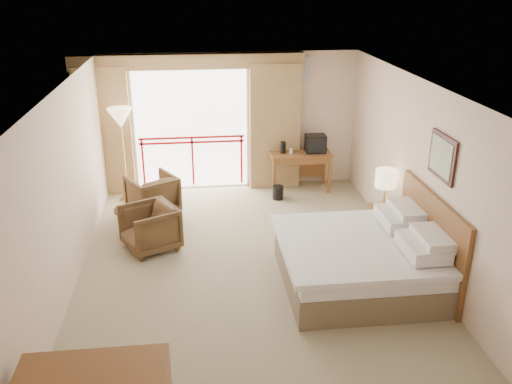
{
  "coord_description": "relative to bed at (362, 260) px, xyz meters",
  "views": [
    {
      "loc": [
        -0.74,
        -7.01,
        4.08
      ],
      "look_at": [
        0.13,
        0.4,
        1.06
      ],
      "focal_mm": 38.0,
      "sensor_mm": 36.0,
      "label": 1
    }
  ],
  "objects": [
    {
      "name": "floor",
      "position": [
        -1.5,
        0.6,
        -0.38
      ],
      "size": [
        7.0,
        7.0,
        0.0
      ],
      "primitive_type": "plane",
      "color": "gray",
      "rests_on": "ground"
    },
    {
      "name": "ceiling",
      "position": [
        -1.5,
        0.6,
        2.32
      ],
      "size": [
        7.0,
        7.0,
        0.0
      ],
      "primitive_type": "plane",
      "rotation": [
        3.14,
        0.0,
        0.0
      ],
      "color": "white",
      "rests_on": "wall_back"
    },
    {
      "name": "wall_back",
      "position": [
        -1.5,
        4.1,
        0.97
      ],
      "size": [
        5.0,
        0.0,
        5.0
      ],
      "primitive_type": "plane",
      "rotation": [
        1.57,
        0.0,
        0.0
      ],
      "color": "beige",
      "rests_on": "ground"
    },
    {
      "name": "wall_front",
      "position": [
        -1.5,
        -2.9,
        0.97
      ],
      "size": [
        5.0,
        0.0,
        5.0
      ],
      "primitive_type": "plane",
      "rotation": [
        -1.57,
        0.0,
        0.0
      ],
      "color": "beige",
      "rests_on": "ground"
    },
    {
      "name": "wall_left",
      "position": [
        -4.0,
        0.6,
        0.97
      ],
      "size": [
        0.0,
        7.0,
        7.0
      ],
      "primitive_type": "plane",
      "rotation": [
        1.57,
        0.0,
        1.57
      ],
      "color": "beige",
      "rests_on": "ground"
    },
    {
      "name": "wall_right",
      "position": [
        1.0,
        0.6,
        0.97
      ],
      "size": [
        0.0,
        7.0,
        7.0
      ],
      "primitive_type": "plane",
      "rotation": [
        1.57,
        0.0,
        -1.57
      ],
      "color": "beige",
      "rests_on": "ground"
    },
    {
      "name": "balcony_door",
      "position": [
        -2.3,
        4.08,
        0.82
      ],
      "size": [
        2.4,
        0.0,
        2.4
      ],
      "primitive_type": "plane",
      "rotation": [
        1.57,
        0.0,
        0.0
      ],
      "color": "white",
      "rests_on": "wall_back"
    },
    {
      "name": "balcony_railing",
      "position": [
        -2.3,
        4.06,
        0.44
      ],
      "size": [
        2.09,
        0.03,
        1.02
      ],
      "color": "#AC0E0F",
      "rests_on": "wall_back"
    },
    {
      "name": "curtain_left",
      "position": [
        -3.95,
        3.95,
        0.87
      ],
      "size": [
        1.0,
        0.26,
        2.5
      ],
      "primitive_type": "cube",
      "color": "olive",
      "rests_on": "wall_back"
    },
    {
      "name": "curtain_right",
      "position": [
        -0.65,
        3.95,
        0.87
      ],
      "size": [
        1.0,
        0.26,
        2.5
      ],
      "primitive_type": "cube",
      "color": "olive",
      "rests_on": "wall_back"
    },
    {
      "name": "valance",
      "position": [
        -2.3,
        3.98,
        2.17
      ],
      "size": [
        4.4,
        0.22,
        0.28
      ],
      "primitive_type": "cube",
      "color": "olive",
      "rests_on": "wall_back"
    },
    {
      "name": "hvac_vent",
      "position": [
        -0.2,
        4.07,
        1.97
      ],
      "size": [
        0.5,
        0.04,
        0.5
      ],
      "primitive_type": "cube",
      "color": "silver",
      "rests_on": "wall_back"
    },
    {
      "name": "bed",
      "position": [
        0.0,
        0.0,
        0.0
      ],
      "size": [
        2.13,
        2.06,
        0.97
      ],
      "color": "brown",
      "rests_on": "floor"
    },
    {
      "name": "headboard",
      "position": [
        0.96,
        0.0,
        0.27
      ],
      "size": [
        0.06,
        2.1,
        1.3
      ],
      "primitive_type": "cube",
      "color": "brown",
      "rests_on": "wall_right"
    },
    {
      "name": "framed_art",
      "position": [
        0.97,
        0.0,
        1.47
      ],
      "size": [
        0.04,
        0.72,
        0.6
      ],
      "color": "black",
      "rests_on": "wall_right"
    },
    {
      "name": "nightstand",
      "position": [
        0.78,
        1.35,
        -0.1
      ],
      "size": [
        0.42,
        0.49,
        0.55
      ],
      "primitive_type": "cube",
      "rotation": [
        0.0,
        0.0,
        0.07
      ],
      "color": "brown",
      "rests_on": "floor"
    },
    {
      "name": "table_lamp",
      "position": [
        0.78,
        1.4,
        0.65
      ],
      "size": [
        0.34,
        0.34,
        0.61
      ],
      "rotation": [
        0.0,
        0.0,
        -0.12
      ],
      "color": "tan",
      "rests_on": "nightstand"
    },
    {
      "name": "phone",
      "position": [
        0.73,
        1.2,
        0.21
      ],
      "size": [
        0.18,
        0.16,
        0.07
      ],
      "primitive_type": "cube",
      "rotation": [
        0.0,
        0.0,
        -0.2
      ],
      "color": "black",
      "rests_on": "nightstand"
    },
    {
      "name": "desk",
      "position": [
        -0.17,
        3.71,
        0.24
      ],
      "size": [
        1.2,
        0.58,
        0.79
      ],
      "rotation": [
        0.0,
        0.0,
        0.02
      ],
      "color": "brown",
      "rests_on": "floor"
    },
    {
      "name": "tv",
      "position": [
        0.13,
        3.65,
        0.58
      ],
      "size": [
        0.39,
        0.31,
        0.36
      ],
      "rotation": [
        0.0,
        0.0,
        0.19
      ],
      "color": "black",
      "rests_on": "desk"
    },
    {
      "name": "coffee_maker",
      "position": [
        -0.52,
        3.66,
        0.52
      ],
      "size": [
        0.12,
        0.12,
        0.24
      ],
      "primitive_type": "cylinder",
      "rotation": [
        0.0,
        0.0,
        0.15
      ],
      "color": "black",
      "rests_on": "desk"
    },
    {
      "name": "cup",
      "position": [
        -0.37,
        3.61,
        0.46
      ],
      "size": [
        0.08,
        0.08,
        0.1
      ],
      "primitive_type": "cylinder",
      "rotation": [
        0.0,
        0.0,
        0.11
      ],
      "color": "white",
      "rests_on": "desk"
    },
    {
      "name": "wastebasket",
      "position": [
        -0.68,
        3.21,
        -0.24
      ],
      "size": [
        0.23,
        0.23,
        0.27
      ],
      "primitive_type": "cylinder",
      "rotation": [
        0.0,
        0.0,
        0.08
      ],
      "color": "black",
      "rests_on": "floor"
    },
    {
      "name": "armchair_far",
      "position": [
        -3.05,
        2.83,
        -0.38
      ],
      "size": [
        1.07,
        1.08,
        0.73
      ],
      "primitive_type": "imported",
      "rotation": [
        0.0,
        0.0,
        -2.62
      ],
      "color": "#46301B",
      "rests_on": "floor"
    },
    {
      "name": "armchair_near",
      "position": [
        -3.0,
        1.42,
        -0.38
      ],
      "size": [
        1.06,
        1.05,
        0.72
      ],
      "primitive_type": "imported",
      "rotation": [
        0.0,
        0.0,
        -1.11
      ],
      "color": "#46301B",
      "rests_on": "floor"
    },
    {
      "name": "side_table",
      "position": [
        -3.37,
        1.88,
        -0.03
      ],
      "size": [
        0.46,
        0.46,
        0.51
      ],
      "rotation": [
        0.0,
        0.0,
        -0.11
      ],
      "color": "black",
      "rests_on": "floor"
    },
    {
      "name": "book",
      "position": [
        -3.37,
        1.88,
        0.13
      ],
      "size": [
        0.25,
        0.29,
        0.02
      ],
      "primitive_type": "imported",
      "rotation": [
        0.0,
        0.0,
        0.35
      ],
      "color": "white",
      "rests_on": "side_table"
    },
    {
      "name": "floor_lamp",
      "position": [
        -3.58,
        3.53,
        1.17
      ],
      "size": [
        0.46,
        0.46,
        1.8
      ],
      "rotation": [
        0.0,
        0.0,
        -0.09
      ],
      "color": "tan",
      "rests_on": "floor"
    }
  ]
}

